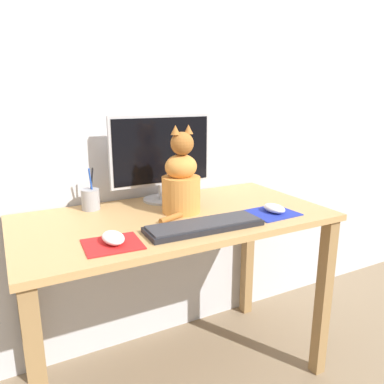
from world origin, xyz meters
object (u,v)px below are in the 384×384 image
object	(u,v)px
computer_mouse_left	(113,238)
computer_mouse_right	(274,208)
cat	(181,181)
pen_cup	(91,199)
monitor	(162,156)
keyboard	(204,225)

from	to	relation	value
computer_mouse_left	computer_mouse_right	world-z (taller)	computer_mouse_left
cat	pen_cup	distance (m)	0.38
computer_mouse_left	computer_mouse_right	size ratio (longest dim) A/B	1.07
computer_mouse_left	cat	size ratio (longest dim) A/B	0.32
computer_mouse_right	pen_cup	bearing A→B (deg)	148.49
monitor	cat	bearing A→B (deg)	-89.69
keyboard	cat	xyz separation A→B (m)	(0.01, 0.21, 0.12)
cat	computer_mouse_left	bearing A→B (deg)	-150.72
computer_mouse_left	pen_cup	size ratio (longest dim) A/B	0.64
keyboard	computer_mouse_right	world-z (taller)	computer_mouse_right
monitor	cat	distance (m)	0.20
monitor	pen_cup	bearing A→B (deg)	177.36
computer_mouse_left	pen_cup	world-z (taller)	pen_cup
monitor	pen_cup	size ratio (longest dim) A/B	2.64
computer_mouse_right	cat	bearing A→B (deg)	149.87
pen_cup	cat	bearing A→B (deg)	-32.87
keyboard	computer_mouse_left	size ratio (longest dim) A/B	3.80
monitor	computer_mouse_right	size ratio (longest dim) A/B	4.41
computer_mouse_left	monitor	bearing A→B (deg)	48.78
keyboard	computer_mouse_right	bearing A→B (deg)	5.90
keyboard	computer_mouse_left	xyz separation A→B (m)	(-0.32, 0.02, 0.01)
computer_mouse_right	cat	xyz separation A→B (m)	(-0.32, 0.19, 0.11)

